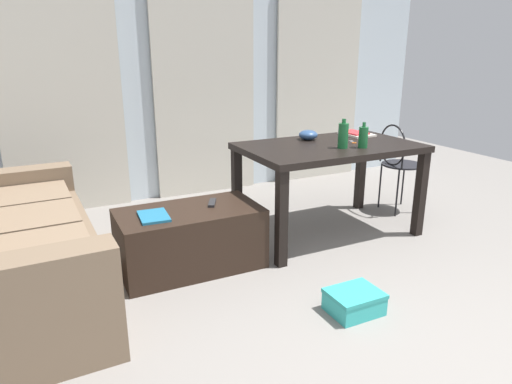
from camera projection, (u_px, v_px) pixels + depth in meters
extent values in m
plane|color=gray|center=(314.00, 269.00, 3.18)|extent=(8.38, 8.38, 0.00)
cube|color=silver|center=(202.00, 75.00, 4.65)|extent=(5.34, 0.10, 2.44)
cube|color=beige|center=(60.00, 94.00, 4.04)|extent=(1.07, 0.03, 2.17)
cube|color=beige|center=(205.00, 89.00, 4.61)|extent=(1.07, 0.03, 2.17)
cube|color=beige|center=(318.00, 84.00, 5.19)|extent=(1.07, 0.03, 2.17)
cube|color=brown|center=(15.00, 266.00, 2.77)|extent=(0.97, 1.92, 0.41)
cube|color=brown|center=(6.00, 183.00, 3.40)|extent=(0.92, 0.22, 0.19)
cube|color=brown|center=(9.00, 280.00, 1.97)|extent=(0.92, 0.22, 0.19)
cube|color=#7D664F|center=(16.00, 201.00, 3.14)|extent=(0.69, 0.49, 0.10)
cube|color=#7D664F|center=(18.00, 225.00, 2.72)|extent=(0.69, 0.49, 0.10)
cube|color=#7D664F|center=(21.00, 257.00, 2.30)|extent=(0.69, 0.49, 0.10)
cube|color=black|center=(190.00, 239.00, 3.16)|extent=(0.97, 0.52, 0.42)
cube|color=black|center=(329.00, 147.00, 3.61)|extent=(1.38, 0.85, 0.05)
cube|color=black|center=(281.00, 219.00, 3.13)|extent=(0.07, 0.07, 0.70)
cube|color=black|center=(420.00, 194.00, 3.68)|extent=(0.07, 0.07, 0.70)
cube|color=black|center=(237.00, 190.00, 3.78)|extent=(0.07, 0.07, 0.70)
cube|color=black|center=(360.00, 173.00, 4.32)|extent=(0.07, 0.07, 0.70)
cylinder|color=black|center=(402.00, 165.00, 4.22)|extent=(0.38, 0.38, 0.02)
cylinder|color=black|center=(421.00, 190.00, 4.22)|extent=(0.02, 0.02, 0.44)
cylinder|color=black|center=(403.00, 183.00, 4.45)|extent=(0.02, 0.02, 0.44)
cylinder|color=black|center=(397.00, 193.00, 4.13)|extent=(0.02, 0.02, 0.44)
cylinder|color=black|center=(380.00, 186.00, 4.36)|extent=(0.02, 0.02, 0.44)
torus|color=black|center=(392.00, 145.00, 4.12)|extent=(0.06, 0.37, 0.37)
cylinder|color=black|center=(403.00, 159.00, 4.01)|extent=(0.02, 0.02, 0.19)
cylinder|color=black|center=(381.00, 152.00, 4.29)|extent=(0.02, 0.02, 0.19)
cylinder|color=#195B2D|center=(363.00, 137.00, 3.46)|extent=(0.07, 0.07, 0.16)
cylinder|color=#195B2D|center=(364.00, 125.00, 3.43)|extent=(0.03, 0.03, 0.04)
cylinder|color=#195B2D|center=(343.00, 136.00, 3.44)|extent=(0.08, 0.08, 0.19)
cylinder|color=#195B2D|center=(344.00, 121.00, 3.41)|extent=(0.03, 0.03, 0.03)
ellipsoid|color=#2D4C7A|center=(308.00, 135.00, 3.78)|extent=(0.16, 0.16, 0.08)
cube|color=silver|center=(357.00, 134.00, 4.00)|extent=(0.22, 0.28, 0.02)
cube|color=red|center=(354.00, 132.00, 3.99)|extent=(0.16, 0.24, 0.01)
cube|color=#9EA0A5|center=(351.00, 142.00, 3.70)|extent=(0.02, 0.07, 0.00)
torus|color=orange|center=(355.00, 143.00, 3.65)|extent=(0.03, 0.03, 0.00)
cube|color=#9EA0A5|center=(352.00, 142.00, 3.70)|extent=(0.04, 0.07, 0.00)
torus|color=orange|center=(354.00, 143.00, 3.65)|extent=(0.03, 0.03, 0.00)
cube|color=#232326|center=(212.00, 203.00, 3.21)|extent=(0.11, 0.17, 0.02)
cube|color=#1E668C|center=(154.00, 216.00, 2.95)|extent=(0.20, 0.26, 0.02)
cube|color=#33B2AD|center=(354.00, 304.00, 2.65)|extent=(0.29, 0.24, 0.11)
cube|color=teal|center=(355.00, 293.00, 2.63)|extent=(0.30, 0.24, 0.02)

